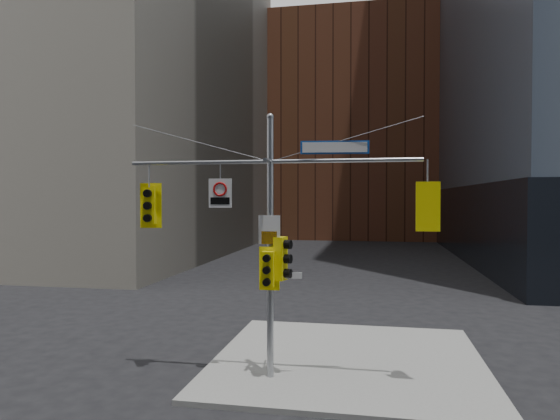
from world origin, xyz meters
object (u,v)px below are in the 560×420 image
(traffic_light_west_arm, at_px, (149,206))
(signal_assembly, at_px, (270,220))
(street_sign_blade, at_px, (335,147))
(traffic_light_pole_side, at_px, (282,259))
(regulatory_sign_arm, at_px, (220,192))
(traffic_light_pole_front, at_px, (268,269))
(traffic_light_east_arm, at_px, (427,206))

(traffic_light_west_arm, bearing_deg, signal_assembly, -10.91)
(street_sign_blade, bearing_deg, traffic_light_pole_side, 174.47)
(regulatory_sign_arm, bearing_deg, street_sign_blade, -3.66)
(regulatory_sign_arm, bearing_deg, traffic_light_west_arm, 175.01)
(traffic_light_pole_front, xyz_separation_m, street_sign_blade, (1.74, 0.27, 3.23))
(traffic_light_pole_side, distance_m, street_sign_blade, 3.29)
(street_sign_blade, bearing_deg, traffic_light_pole_front, -177.01)
(signal_assembly, height_order, traffic_light_east_arm, signal_assembly)
(traffic_light_pole_side, xyz_separation_m, regulatory_sign_arm, (-1.73, -0.02, 1.79))
(traffic_light_pole_front, bearing_deg, traffic_light_west_arm, 175.70)
(traffic_light_pole_side, xyz_separation_m, street_sign_blade, (1.41, 0.01, 2.97))
(signal_assembly, bearing_deg, regulatory_sign_arm, -179.17)
(signal_assembly, height_order, street_sign_blade, signal_assembly)
(signal_assembly, distance_m, traffic_light_west_arm, 3.53)
(traffic_light_pole_front, bearing_deg, signal_assembly, 90.28)
(traffic_light_pole_side, relative_size, traffic_light_pole_front, 1.00)
(traffic_light_east_arm, xyz_separation_m, street_sign_blade, (-2.36, 0.00, 1.55))
(traffic_light_pole_side, bearing_deg, street_sign_blade, -75.44)
(traffic_light_east_arm, bearing_deg, traffic_light_pole_front, 3.67)
(signal_assembly, distance_m, traffic_light_pole_front, 1.32)
(signal_assembly, height_order, traffic_light_pole_side, signal_assembly)
(traffic_light_east_arm, distance_m, street_sign_blade, 2.82)
(traffic_light_west_arm, distance_m, street_sign_blade, 5.47)
(traffic_light_east_arm, height_order, street_sign_blade, street_sign_blade)
(signal_assembly, height_order, regulatory_sign_arm, signal_assembly)
(street_sign_blade, bearing_deg, traffic_light_west_arm, 174.02)
(traffic_light_pole_front, relative_size, street_sign_blade, 0.65)
(signal_assembly, xyz_separation_m, traffic_light_west_arm, (-3.51, 0.01, 0.38))
(traffic_light_pole_side, height_order, traffic_light_pole_front, traffic_light_pole_side)
(traffic_light_pole_side, distance_m, traffic_light_pole_front, 0.49)
(traffic_light_pole_side, bearing_deg, traffic_light_east_arm, -75.68)
(traffic_light_pole_front, bearing_deg, regulatory_sign_arm, 170.28)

